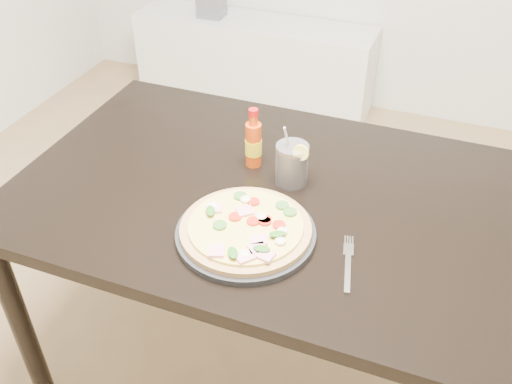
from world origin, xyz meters
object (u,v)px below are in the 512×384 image
(media_console, at_px, (254,62))
(cola_cup, at_px, (292,165))
(fork, at_px, (348,261))
(plate, at_px, (246,233))
(hot_sauce_bottle, at_px, (253,143))
(pizza, at_px, (246,228))
(dining_table, at_px, (271,214))

(media_console, bearing_deg, cola_cup, -65.57)
(fork, xyz_separation_m, media_console, (-1.01, 1.98, -0.50))
(cola_cup, xyz_separation_m, media_console, (-0.78, 1.72, -0.56))
(plate, xyz_separation_m, fork, (0.26, -0.00, -0.01))
(hot_sauce_bottle, bearing_deg, pizza, -71.99)
(dining_table, height_order, fork, fork)
(hot_sauce_bottle, distance_m, fork, 0.47)
(pizza, xyz_separation_m, hot_sauce_bottle, (-0.10, 0.30, 0.04))
(hot_sauce_bottle, height_order, fork, hot_sauce_bottle)
(plate, xyz_separation_m, cola_cup, (0.03, 0.26, 0.05))
(cola_cup, bearing_deg, pizza, -96.93)
(fork, bearing_deg, plate, 167.57)
(dining_table, distance_m, fork, 0.34)
(plate, bearing_deg, fork, -0.16)
(pizza, bearing_deg, plate, 161.41)
(dining_table, bearing_deg, cola_cup, 59.06)
(pizza, bearing_deg, fork, -0.05)
(cola_cup, height_order, fork, cola_cup)
(pizza, bearing_deg, dining_table, 91.20)
(pizza, xyz_separation_m, fork, (0.26, -0.00, -0.02))
(hot_sauce_bottle, relative_size, fork, 0.96)
(pizza, relative_size, fork, 1.72)
(dining_table, xyz_separation_m, media_console, (-0.75, 1.78, -0.42))
(dining_table, relative_size, plate, 4.06)
(fork, bearing_deg, hot_sauce_bottle, 127.57)
(cola_cup, relative_size, media_console, 0.13)
(pizza, distance_m, cola_cup, 0.26)
(dining_table, relative_size, cola_cup, 7.83)
(dining_table, relative_size, hot_sauce_bottle, 7.78)
(plate, bearing_deg, dining_table, 90.74)
(fork, bearing_deg, cola_cup, 118.93)
(hot_sauce_bottle, xyz_separation_m, cola_cup, (0.13, -0.04, -0.02))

